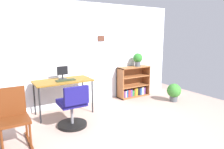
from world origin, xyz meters
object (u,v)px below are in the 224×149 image
office_chair (73,109)px  potted_plant_on_shelf (138,59)px  desk (63,83)px  potted_plant_floor (174,91)px  rocking_chair (13,117)px  keyboard (66,80)px  monitor (62,73)px  bookshelf_low (133,84)px

office_chair → potted_plant_on_shelf: bearing=22.9°
desk → potted_plant_floor: (2.54, -0.62, -0.41)m
rocking_chair → keyboard: bearing=34.4°
monitor → potted_plant_floor: (2.51, -0.72, -0.59)m
potted_plant_on_shelf → monitor: bearing=-177.1°
keyboard → potted_plant_floor: 2.61m
desk → rocking_chair: rocking_chair is taller
desk → bookshelf_low: bearing=7.3°
desk → monitor: monitor is taller
office_chair → keyboard: bearing=81.2°
office_chair → bookshelf_low: bookshelf_low is taller
office_chair → bookshelf_low: (2.01, 0.95, 0.01)m
keyboard → potted_plant_floor: bearing=-12.2°
office_chair → rocking_chair: 0.96m
monitor → rocking_chair: size_ratio=0.31×
desk → keyboard: size_ratio=2.98×
potted_plant_floor → office_chair: bearing=-178.3°
desk → potted_plant_on_shelf: bearing=5.5°
keyboard → bookshelf_low: (1.92, 0.33, -0.38)m
bookshelf_low → potted_plant_floor: bookshelf_low is taller
keyboard → office_chair: bearing=-98.8°
rocking_chair → potted_plant_on_shelf: (3.07, 0.99, 0.55)m
monitor → bookshelf_low: monitor is taller
keyboard → potted_plant_floor: size_ratio=0.87×
keyboard → office_chair: 0.74m
office_chair → bookshelf_low: 2.23m
monitor → potted_plant_floor: 2.68m
monitor → rocking_chair: monitor is taller
office_chair → potted_plant_floor: (2.61, 0.08, -0.09)m
bookshelf_low → potted_plant_on_shelf: potted_plant_on_shelf is taller
desk → office_chair: size_ratio=1.46×
rocking_chair → potted_plant_on_shelf: potted_plant_on_shelf is taller
potted_plant_floor → bookshelf_low: bearing=124.3°
monitor → keyboard: bearing=-89.4°
office_chair → rocking_chair: rocking_chair is taller
monitor → potted_plant_on_shelf: potted_plant_on_shelf is taller
monitor → keyboard: 0.21m
monitor → bookshelf_low: bearing=4.7°
desk → monitor: bearing=74.4°
desk → potted_plant_floor: bearing=-13.8°
office_chair → potted_plant_floor: 2.61m
potted_plant_on_shelf → rocking_chair: bearing=-162.1°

